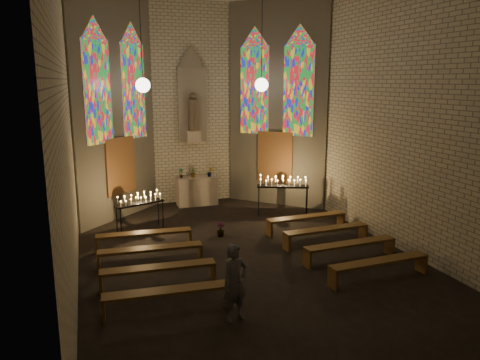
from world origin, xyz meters
name	(u,v)px	position (x,y,z in m)	size (l,w,h in m)	color
floor	(248,259)	(0.00, 0.00, 0.00)	(12.00, 12.00, 0.00)	black
room	(211,102)	(0.00, 3.37, 3.72)	(8.22, 12.43, 7.00)	beige
altar	(197,191)	(0.00, 5.45, 0.50)	(1.40, 0.60, 1.00)	#C1B19D
flower_vase_left	(181,173)	(-0.55, 5.47, 1.17)	(0.18, 0.12, 0.35)	#4C723F
flower_vase_center	(193,172)	(-0.11, 5.46, 1.18)	(0.32, 0.28, 0.36)	#4C723F
flower_vase_right	(210,172)	(0.47, 5.40, 1.17)	(0.19, 0.15, 0.34)	#4C723F
aisle_flower_pot	(221,229)	(-0.16, 1.86, 0.20)	(0.23, 0.23, 0.41)	#4C723F
votive_stand_left	(140,201)	(-2.26, 3.09, 0.91)	(1.48, 0.85, 1.06)	black
votive_stand_right	(283,183)	(2.38, 3.32, 1.05)	(1.70, 0.99, 1.23)	black
pew_left_0	(144,235)	(-2.34, 1.50, 0.38)	(2.46, 0.48, 0.47)	brown
pew_right_0	(306,219)	(2.34, 1.50, 0.38)	(2.46, 0.48, 0.47)	brown
pew_left_1	(151,251)	(-2.34, 0.30, 0.38)	(2.46, 0.48, 0.47)	brown
pew_right_1	(326,231)	(2.34, 0.30, 0.38)	(2.46, 0.48, 0.47)	brown
pew_left_2	(158,270)	(-2.34, -0.90, 0.38)	(2.46, 0.48, 0.47)	brown
pew_right_2	(350,246)	(2.34, -0.90, 0.38)	(2.46, 0.48, 0.47)	brown
pew_left_3	(168,294)	(-2.34, -2.10, 0.38)	(2.46, 0.48, 0.47)	brown
pew_right_3	(379,264)	(2.34, -2.10, 0.38)	(2.46, 0.48, 0.47)	brown
visitor	(235,283)	(-1.22, -2.75, 0.73)	(0.53, 0.35, 1.46)	#50505A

